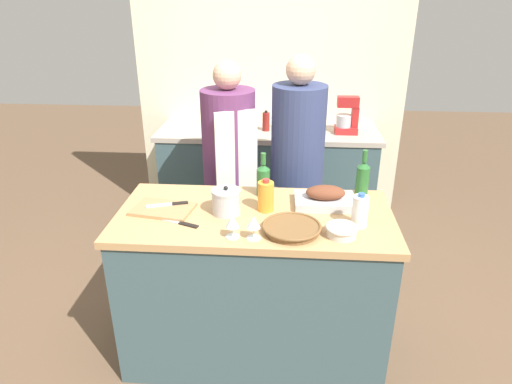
{
  "coord_description": "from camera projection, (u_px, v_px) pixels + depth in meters",
  "views": [
    {
      "loc": [
        0.17,
        -2.19,
        2.04
      ],
      "look_at": [
        0.0,
        0.11,
        1.0
      ],
      "focal_mm": 32.0,
      "sensor_mm": 36.0,
      "label": 1
    }
  ],
  "objects": [
    {
      "name": "ground_plane",
      "position": [
        255.0,
        345.0,
        2.84
      ],
      "size": [
        12.0,
        12.0,
        0.0
      ],
      "primitive_type": "plane",
      "color": "brown"
    },
    {
      "name": "kitchen_island",
      "position": [
        255.0,
        284.0,
        2.65
      ],
      "size": [
        1.49,
        0.72,
        0.92
      ],
      "color": "#3D565B",
      "rests_on": "ground_plane"
    },
    {
      "name": "back_counter",
      "position": [
        268.0,
        181.0,
        4.02
      ],
      "size": [
        1.84,
        0.6,
        0.94
      ],
      "color": "#3D565B",
      "rests_on": "ground_plane"
    },
    {
      "name": "back_wall",
      "position": [
        271.0,
        81.0,
        4.0
      ],
      "size": [
        2.34,
        0.1,
        2.55
      ],
      "color": "beige",
      "rests_on": "ground_plane"
    },
    {
      "name": "roasting_pan",
      "position": [
        325.0,
        198.0,
        2.54
      ],
      "size": [
        0.34,
        0.23,
        0.12
      ],
      "color": "#BCBCC1",
      "rests_on": "kitchen_island"
    },
    {
      "name": "wicker_basket",
      "position": [
        292.0,
        228.0,
        2.27
      ],
      "size": [
        0.3,
        0.3,
        0.04
      ],
      "color": "brown",
      "rests_on": "kitchen_island"
    },
    {
      "name": "cutting_board",
      "position": [
        163.0,
        209.0,
        2.49
      ],
      "size": [
        0.35,
        0.27,
        0.02
      ],
      "color": "#AD7F51",
      "rests_on": "kitchen_island"
    },
    {
      "name": "stock_pot",
      "position": [
        226.0,
        202.0,
        2.44
      ],
      "size": [
        0.16,
        0.16,
        0.16
      ],
      "color": "#B7B7BC",
      "rests_on": "kitchen_island"
    },
    {
      "name": "mixing_bowl",
      "position": [
        342.0,
        230.0,
        2.23
      ],
      "size": [
        0.16,
        0.16,
        0.06
      ],
      "color": "beige",
      "rests_on": "kitchen_island"
    },
    {
      "name": "juice_jug",
      "position": [
        266.0,
        196.0,
        2.47
      ],
      "size": [
        0.09,
        0.09,
        0.18
      ],
      "color": "orange",
      "rests_on": "kitchen_island"
    },
    {
      "name": "milk_jug",
      "position": [
        360.0,
        211.0,
        2.3
      ],
      "size": [
        0.08,
        0.08,
        0.18
      ],
      "color": "white",
      "rests_on": "kitchen_island"
    },
    {
      "name": "wine_bottle_green",
      "position": [
        263.0,
        179.0,
        2.64
      ],
      "size": [
        0.08,
        0.08,
        0.26
      ],
      "color": "#28662D",
      "rests_on": "kitchen_island"
    },
    {
      "name": "wine_bottle_dark",
      "position": [
        363.0,
        177.0,
        2.65
      ],
      "size": [
        0.08,
        0.08,
        0.27
      ],
      "color": "#28662D",
      "rests_on": "kitchen_island"
    },
    {
      "name": "wine_glass_left",
      "position": [
        254.0,
        223.0,
        2.19
      ],
      "size": [
        0.07,
        0.07,
        0.12
      ],
      "color": "silver",
      "rests_on": "kitchen_island"
    },
    {
      "name": "wine_glass_right",
      "position": [
        232.0,
        222.0,
        2.2
      ],
      "size": [
        0.07,
        0.07,
        0.12
      ],
      "color": "silver",
      "rests_on": "kitchen_island"
    },
    {
      "name": "knife_chef",
      "position": [
        176.0,
        222.0,
        2.37
      ],
      "size": [
        0.28,
        0.14,
        0.01
      ],
      "color": "#B7B7BC",
      "rests_on": "kitchen_island"
    },
    {
      "name": "knife_paring",
      "position": [
        169.0,
        204.0,
        2.52
      ],
      "size": [
        0.23,
        0.1,
        0.01
      ],
      "color": "#B7B7BC",
      "rests_on": "cutting_board"
    },
    {
      "name": "stand_mixer",
      "position": [
        347.0,
        118.0,
        3.69
      ],
      "size": [
        0.18,
        0.14,
        0.3
      ],
      "color": "#B22323",
      "rests_on": "back_counter"
    },
    {
      "name": "condiment_bottle_tall",
      "position": [
        266.0,
        121.0,
        3.77
      ],
      "size": [
        0.06,
        0.06,
        0.17
      ],
      "color": "maroon",
      "rests_on": "back_counter"
    },
    {
      "name": "condiment_bottle_short",
      "position": [
        282.0,
        120.0,
        3.81
      ],
      "size": [
        0.05,
        0.05,
        0.17
      ],
      "color": "#332D28",
      "rests_on": "back_counter"
    },
    {
      "name": "person_cook_aproned",
      "position": [
        230.0,
        167.0,
        3.19
      ],
      "size": [
        0.39,
        0.41,
        1.61
      ],
      "rotation": [
        0.0,
        0.0,
        0.42
      ],
      "color": "beige",
      "rests_on": "ground_plane"
    },
    {
      "name": "person_cook_guest",
      "position": [
        297.0,
        165.0,
        3.15
      ],
      "size": [
        0.36,
        0.36,
        1.65
      ],
      "rotation": [
        0.0,
        0.0,
        0.04
      ],
      "color": "beige",
      "rests_on": "ground_plane"
    }
  ]
}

